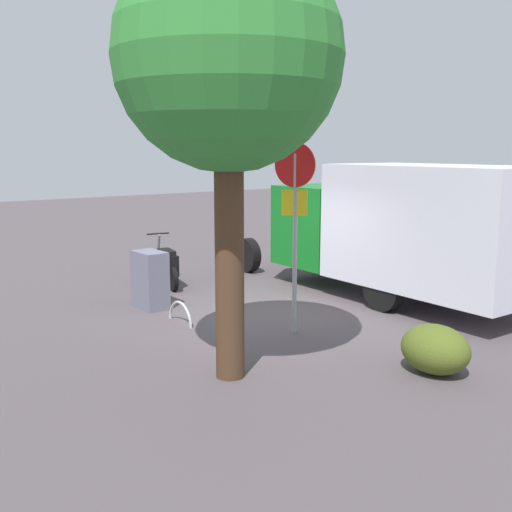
% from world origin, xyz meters
% --- Properties ---
extents(ground_plane, '(60.00, 60.00, 0.00)m').
position_xyz_m(ground_plane, '(0.00, 0.00, 0.00)').
color(ground_plane, '#4F4549').
extents(box_truck_near, '(7.84, 2.38, 2.90)m').
position_xyz_m(box_truck_near, '(-0.82, -3.06, 1.61)').
color(box_truck_near, black).
rests_on(box_truck_near, ground).
extents(motorcycle, '(1.79, 0.68, 1.20)m').
position_xyz_m(motorcycle, '(3.26, 0.31, 0.52)').
color(motorcycle, black).
rests_on(motorcycle, ground).
extents(stop_sign, '(0.71, 0.33, 3.33)m').
position_xyz_m(stop_sign, '(-1.39, 0.30, 2.22)').
color(stop_sign, '#9E9EA3').
rests_on(stop_sign, ground).
extents(street_tree, '(3.05, 3.05, 5.94)m').
position_xyz_m(street_tree, '(-2.43, 2.37, 4.36)').
color(street_tree, '#47301E').
rests_on(street_tree, ground).
extents(utility_cabinet, '(0.79, 0.50, 1.18)m').
position_xyz_m(utility_cabinet, '(1.66, 1.54, 0.59)').
color(utility_cabinet, slate).
rests_on(utility_cabinet, ground).
extents(bike_rack_hoop, '(0.85, 0.07, 0.85)m').
position_xyz_m(bike_rack_hoop, '(0.33, 1.61, 0.00)').
color(bike_rack_hoop, '#B7B7BC').
rests_on(bike_rack_hoop, ground).
extents(shrub_near_sign, '(1.05, 0.86, 0.72)m').
position_xyz_m(shrub_near_sign, '(-4.11, -0.08, 0.36)').
color(shrub_near_sign, '#4D5B1E').
rests_on(shrub_near_sign, ground).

